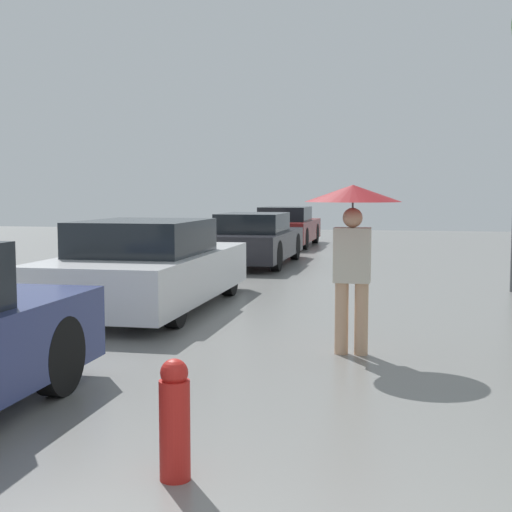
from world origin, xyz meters
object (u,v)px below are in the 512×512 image
(pedestrian, at_px, (353,220))
(parked_car_third, at_px, (254,240))
(parked_car_farthest, at_px, (286,227))
(fire_hydrant, at_px, (175,420))
(parked_car_second, at_px, (149,267))

(pedestrian, bearing_deg, parked_car_third, 107.98)
(parked_car_farthest, bearing_deg, fire_hydrant, -82.84)
(parked_car_third, xyz_separation_m, parked_car_farthest, (-0.19, 5.76, 0.01))
(parked_car_third, relative_size, fire_hydrant, 6.03)
(parked_car_third, bearing_deg, pedestrian, -72.02)
(parked_car_third, xyz_separation_m, fire_hydrant, (2.07, -12.25, -0.21))
(fire_hydrant, bearing_deg, parked_car_third, 99.61)
(pedestrian, distance_m, parked_car_farthest, 14.88)
(parked_car_second, bearing_deg, parked_car_farthest, 89.79)
(fire_hydrant, bearing_deg, pedestrian, 77.31)
(pedestrian, height_order, fire_hydrant, pedestrian)
(pedestrian, relative_size, fire_hydrant, 2.43)
(parked_car_second, height_order, parked_car_third, parked_car_second)
(parked_car_third, bearing_deg, parked_car_second, -92.08)
(parked_car_second, relative_size, parked_car_farthest, 1.07)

